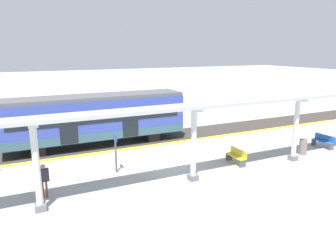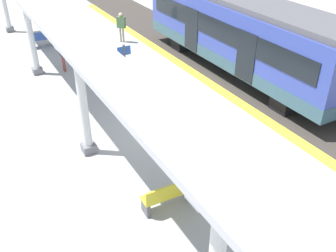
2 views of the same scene
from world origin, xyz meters
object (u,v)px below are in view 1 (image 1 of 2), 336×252
at_px(platform_info_sign, 116,149).
at_px(bench_far_end, 237,156).
at_px(bench_near_end, 323,141).
at_px(canopy_pillar_second, 37,167).
at_px(canopy_pillar_third, 194,144).
at_px(trash_bin, 303,147).
at_px(passenger_by_the_benches, 44,177).
at_px(canopy_pillar_fourth, 296,130).
at_px(train_near_carriage, 96,119).

bearing_deg(platform_info_sign, bench_far_end, 75.64).
bearing_deg(bench_near_end, platform_info_sign, -97.10).
xyz_separation_m(canopy_pillar_second, canopy_pillar_third, (0.00, 7.27, 0.00)).
distance_m(trash_bin, passenger_by_the_benches, 15.31).
xyz_separation_m(bench_far_end, passenger_by_the_benches, (-0.16, -10.50, 0.54)).
xyz_separation_m(canopy_pillar_fourth, platform_info_sign, (-2.76, -10.11, -0.57)).
xyz_separation_m(train_near_carriage, bench_far_end, (7.27, 6.39, -1.39)).
bearing_deg(trash_bin, passenger_by_the_benches, -92.54).
xyz_separation_m(canopy_pillar_second, canopy_pillar_fourth, (0.00, 14.20, 0.00)).
xyz_separation_m(canopy_pillar_fourth, trash_bin, (-0.52, 1.38, -1.41)).
xyz_separation_m(canopy_pillar_second, passenger_by_the_benches, (-1.20, 0.30, -0.92)).
bearing_deg(platform_info_sign, passenger_by_the_benches, -67.68).
distance_m(train_near_carriage, passenger_by_the_benches, 8.26).
height_order(train_near_carriage, canopy_pillar_second, canopy_pillar_second).
relative_size(bench_far_end, trash_bin, 1.54).
xyz_separation_m(canopy_pillar_fourth, bench_far_end, (-1.04, -3.40, -1.46)).
distance_m(train_near_carriage, canopy_pillar_second, 9.41).
relative_size(bench_near_end, bench_far_end, 1.01).
height_order(canopy_pillar_third, bench_far_end, canopy_pillar_third).
relative_size(train_near_carriage, bench_far_end, 8.06).
distance_m(canopy_pillar_second, passenger_by_the_benches, 1.54).
bearing_deg(canopy_pillar_third, passenger_by_the_benches, -99.79).
relative_size(bench_far_end, platform_info_sign, 0.69).
bearing_deg(canopy_pillar_second, platform_info_sign, 123.97).
bearing_deg(canopy_pillar_fourth, canopy_pillar_second, -90.00).
bearing_deg(canopy_pillar_third, canopy_pillar_second, -90.00).
distance_m(train_near_carriage, bench_near_end, 15.54).
distance_m(bench_far_end, passenger_by_the_benches, 10.52).
bearing_deg(bench_far_end, canopy_pillar_third, -73.64).
relative_size(train_near_carriage, trash_bin, 12.41).
xyz_separation_m(canopy_pillar_third, bench_far_end, (-1.04, 3.54, -1.46)).
xyz_separation_m(trash_bin, platform_info_sign, (-2.23, -11.50, 0.84)).
xyz_separation_m(train_near_carriage, canopy_pillar_second, (8.31, -4.42, 0.07)).
xyz_separation_m(bench_near_end, platform_info_sign, (-1.74, -13.98, 0.89)).
bearing_deg(canopy_pillar_second, bench_far_end, 95.49).
relative_size(canopy_pillar_third, passenger_by_the_benches, 2.38).
bearing_deg(canopy_pillar_second, canopy_pillar_third, 90.00).
height_order(canopy_pillar_third, trash_bin, canopy_pillar_third).
distance_m(train_near_carriage, canopy_pillar_third, 8.79).
distance_m(canopy_pillar_third, passenger_by_the_benches, 7.13).
height_order(canopy_pillar_second, canopy_pillar_third, same).
height_order(bench_near_end, bench_far_end, same).
bearing_deg(trash_bin, canopy_pillar_third, -86.39).
bearing_deg(bench_far_end, train_near_carriage, -138.69).
height_order(bench_far_end, trash_bin, trash_bin).
xyz_separation_m(canopy_pillar_third, bench_near_end, (-1.02, 10.80, -1.46)).
bearing_deg(bench_near_end, canopy_pillar_second, -86.78).
relative_size(canopy_pillar_fourth, platform_info_sign, 1.70).
height_order(train_near_carriage, canopy_pillar_third, canopy_pillar_third).
bearing_deg(trash_bin, canopy_pillar_second, -88.07).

